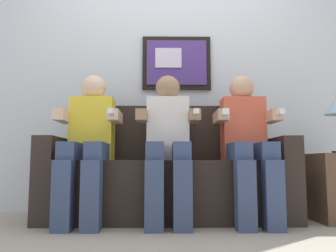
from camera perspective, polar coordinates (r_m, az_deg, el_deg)
name	(u,v)px	position (r m, az deg, el deg)	size (l,w,h in m)	color
ground_plane	(168,228)	(2.32, 0.05, -17.06)	(5.55, 5.55, 0.00)	#9E9384
back_wall_assembly	(167,69)	(3.16, -0.09, 9.68)	(4.27, 0.10, 2.60)	silver
couch	(168,178)	(2.60, -0.05, -8.94)	(1.87, 0.58, 0.90)	#2D231E
person_on_left	(89,139)	(2.50, -13.43, -2.16)	(0.46, 0.56, 1.11)	yellow
person_in_middle	(168,139)	(2.44, 0.01, -2.23)	(0.46, 0.56, 1.11)	white
person_on_right	(247,139)	(2.52, 13.36, -2.17)	(0.46, 0.56, 1.11)	#D8593F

